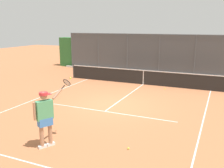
# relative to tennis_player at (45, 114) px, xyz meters

# --- Properties ---
(ground_plane) EXTENTS (60.00, 60.00, 0.00)m
(ground_plane) POSITION_rel_tennis_player_xyz_m (-0.23, -4.88, -1.09)
(ground_plane) COLOR #B76B42
(court_line_markings) EXTENTS (8.43, 10.79, 0.01)m
(court_line_markings) POSITION_rel_tennis_player_xyz_m (-0.23, -3.56, -1.09)
(court_line_markings) COLOR white
(court_line_markings) RESTS_ON ground
(fence_backdrop) EXTENTS (19.29, 1.37, 3.15)m
(fence_backdrop) POSITION_rel_tennis_player_xyz_m (-0.23, -14.53, 0.25)
(fence_backdrop) COLOR #474C51
(fence_backdrop) RESTS_ON ground
(tennis_net) EXTENTS (10.83, 0.09, 1.07)m
(tennis_net) POSITION_rel_tennis_player_xyz_m (-0.23, -9.76, -0.59)
(tennis_net) COLOR #2D2D2D
(tennis_net) RESTS_ON ground
(tennis_player) EXTENTS (0.65, 1.42, 2.11)m
(tennis_player) POSITION_rel_tennis_player_xyz_m (0.00, 0.00, 0.00)
(tennis_player) COLOR silver
(tennis_player) RESTS_ON ground
(tennis_ball_by_sideline) EXTENTS (0.07, 0.07, 0.07)m
(tennis_ball_by_sideline) POSITION_rel_tennis_player_xyz_m (-2.47, -0.88, -1.06)
(tennis_ball_by_sideline) COLOR #D6E042
(tennis_ball_by_sideline) RESTS_ON ground
(tennis_ball_near_net) EXTENTS (0.07, 0.07, 0.07)m
(tennis_ball_near_net) POSITION_rel_tennis_player_xyz_m (-1.84, -9.01, -1.06)
(tennis_ball_near_net) COLOR #CCDB33
(tennis_ball_near_net) RESTS_ON ground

